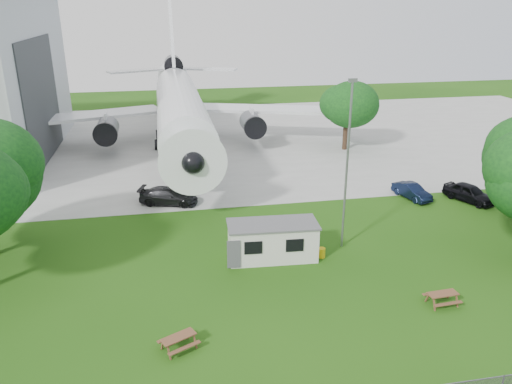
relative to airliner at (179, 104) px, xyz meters
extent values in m
plane|color=#2D6015|center=(2.00, -35.86, -5.27)|extent=(160.00, 160.00, 0.00)
cube|color=#B7B7B2|center=(2.00, 2.14, -5.25)|extent=(120.00, 46.00, 0.03)
cube|color=#2D3033|center=(-14.93, -2.86, 1.48)|extent=(0.16, 16.00, 12.96)
cylinder|color=white|center=(0.00, -1.86, -0.17)|extent=(5.40, 34.00, 5.40)
cone|color=white|center=(0.00, -20.86, -0.17)|extent=(5.40, 5.50, 5.40)
cone|color=white|center=(0.00, 19.14, 0.63)|extent=(4.86, 9.00, 4.86)
cube|color=white|center=(-12.50, 1.34, -1.37)|extent=(21.36, 10.77, 0.36)
cube|color=white|center=(12.50, 1.34, -1.37)|extent=(21.36, 10.77, 0.36)
cube|color=white|center=(0.00, 19.14, 6.33)|extent=(0.46, 9.96, 12.17)
cylinder|color=#515459|center=(-8.50, -2.36, -2.27)|extent=(2.50, 4.20, 2.50)
cylinder|color=#515459|center=(8.50, -2.36, -2.27)|extent=(2.50, 4.20, 2.50)
cylinder|color=#515459|center=(0.00, 18.14, 2.63)|extent=(2.60, 4.50, 2.60)
cylinder|color=black|center=(0.00, -17.36, -4.07)|extent=(0.36, 0.36, 2.40)
cylinder|color=black|center=(-2.80, -0.86, -4.07)|extent=(0.44, 0.44, 2.40)
cylinder|color=black|center=(2.80, -0.86, -4.07)|extent=(0.44, 0.44, 2.40)
cube|color=silver|center=(4.83, -30.42, -4.02)|extent=(6.13, 2.84, 2.50)
cube|color=#59595B|center=(4.83, -30.42, -2.71)|extent=(6.35, 3.05, 0.12)
cylinder|color=gold|center=(8.23, -31.02, -4.92)|extent=(0.50, 0.50, 0.70)
cylinder|color=slate|center=(10.20, -29.66, 0.73)|extent=(0.16, 0.16, 12.00)
cylinder|color=#382619|center=(19.40, -5.09, -3.78)|extent=(0.56, 0.56, 2.98)
sphere|color=#1C6418|center=(19.40, -5.09, -0.14)|extent=(6.58, 6.58, 6.58)
imported|color=black|center=(24.43, -23.34, -4.48)|extent=(3.66, 5.01, 1.59)
imported|color=black|center=(19.73, -21.72, -4.60)|extent=(2.43, 4.28, 1.33)
imported|color=black|center=(-2.03, -19.01, -4.52)|extent=(5.54, 3.52, 1.49)
camera|label=1|loc=(-2.06, -60.69, 11.41)|focal=35.00mm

